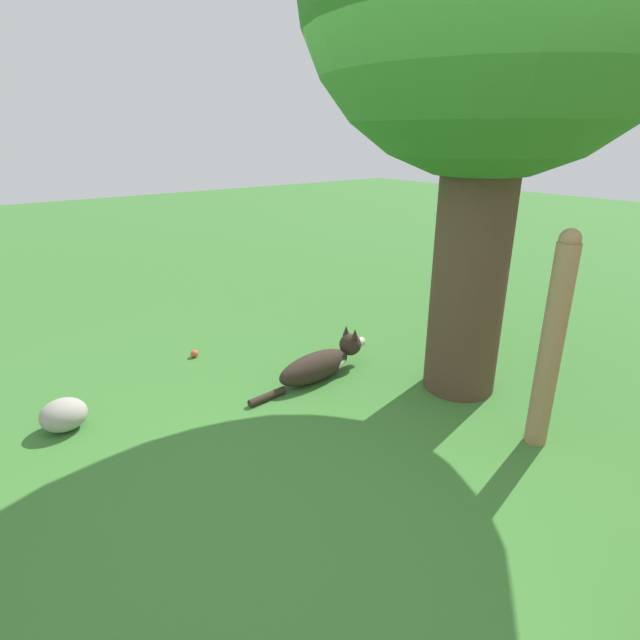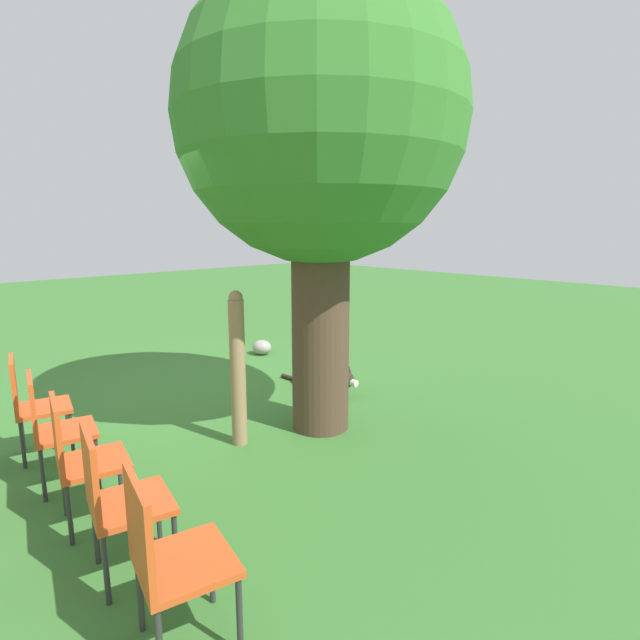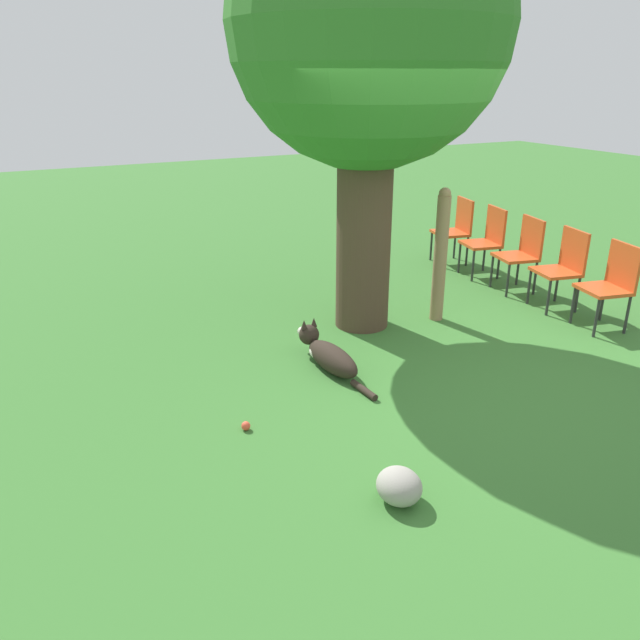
# 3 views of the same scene
# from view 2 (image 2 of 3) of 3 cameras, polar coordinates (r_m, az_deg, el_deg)

# --- Properties ---
(ground_plane) EXTENTS (30.00, 30.00, 0.00)m
(ground_plane) POSITION_cam_2_polar(r_m,az_deg,el_deg) (5.86, -10.47, -8.89)
(ground_plane) COLOR #38702D
(oak_tree) EXTENTS (2.58, 2.58, 4.18)m
(oak_tree) POSITION_cam_2_polar(r_m,az_deg,el_deg) (4.72, 0.06, 21.34)
(oak_tree) COLOR #4C3828
(oak_tree) RESTS_ON ground_plane
(dog) EXTENTS (0.28, 1.22, 0.36)m
(dog) POSITION_cam_2_polar(r_m,az_deg,el_deg) (6.03, 0.49, -6.84)
(dog) COLOR #2D231C
(dog) RESTS_ON ground_plane
(fence_post) EXTENTS (0.14, 0.14, 1.41)m
(fence_post) POSITION_cam_2_polar(r_m,az_deg,el_deg) (4.50, -9.38, -5.47)
(fence_post) COLOR #937551
(fence_post) RESTS_ON ground_plane
(red_chair_0) EXTENTS (0.50, 0.52, 0.89)m
(red_chair_0) POSITION_cam_2_polar(r_m,az_deg,el_deg) (4.90, -30.11, -7.97)
(red_chair_0) COLOR #D14C1E
(red_chair_0) RESTS_ON ground_plane
(red_chair_1) EXTENTS (0.50, 0.52, 0.89)m
(red_chair_1) POSITION_cam_2_polar(r_m,az_deg,el_deg) (4.28, -28.31, -10.39)
(red_chair_1) COLOR #D14C1E
(red_chair_1) RESTS_ON ground_plane
(red_chair_2) EXTENTS (0.50, 0.52, 0.89)m
(red_chair_2) POSITION_cam_2_polar(r_m,az_deg,el_deg) (3.69, -25.88, -13.59)
(red_chair_2) COLOR #D14C1E
(red_chair_2) RESTS_ON ground_plane
(red_chair_3) EXTENTS (0.50, 0.52, 0.89)m
(red_chair_3) POSITION_cam_2_polar(r_m,az_deg,el_deg) (3.11, -22.41, -17.96)
(red_chair_3) COLOR #D14C1E
(red_chair_3) RESTS_ON ground_plane
(red_chair_4) EXTENTS (0.50, 0.52, 0.89)m
(red_chair_4) POSITION_cam_2_polar(r_m,az_deg,el_deg) (2.58, -17.14, -24.09)
(red_chair_4) COLOR #D14C1E
(red_chair_4) RESTS_ON ground_plane
(tennis_ball) EXTENTS (0.07, 0.07, 0.07)m
(tennis_ball) POSITION_cam_2_polar(r_m,az_deg,el_deg) (7.21, 2.70, -4.66)
(tennis_ball) COLOR #E54C33
(tennis_ball) RESTS_ON ground_plane
(garden_rock) EXTENTS (0.28, 0.31, 0.22)m
(garden_rock) POSITION_cam_2_polar(r_m,az_deg,el_deg) (7.70, -6.66, -3.11)
(garden_rock) COLOR gray
(garden_rock) RESTS_ON ground_plane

